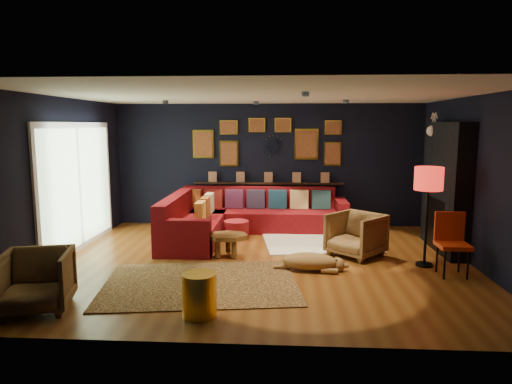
# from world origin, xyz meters

# --- Properties ---
(floor) EXTENTS (6.50, 6.50, 0.00)m
(floor) POSITION_xyz_m (0.00, 0.00, 0.00)
(floor) COLOR brown
(floor) RESTS_ON ground
(room_walls) EXTENTS (6.50, 6.50, 6.50)m
(room_walls) POSITION_xyz_m (0.00, 0.00, 1.59)
(room_walls) COLOR black
(room_walls) RESTS_ON ground
(sectional) EXTENTS (3.41, 2.69, 0.86)m
(sectional) POSITION_xyz_m (-0.61, 1.81, 0.32)
(sectional) COLOR maroon
(sectional) RESTS_ON ground
(ledge) EXTENTS (3.20, 0.12, 0.04)m
(ledge) POSITION_xyz_m (0.00, 2.68, 0.92)
(ledge) COLOR black
(ledge) RESTS_ON room_walls
(gallery_wall) EXTENTS (3.15, 0.04, 1.02)m
(gallery_wall) POSITION_xyz_m (-0.01, 2.72, 1.81)
(gallery_wall) COLOR gold
(gallery_wall) RESTS_ON room_walls
(sunburst_mirror) EXTENTS (0.47, 0.16, 0.47)m
(sunburst_mirror) POSITION_xyz_m (0.10, 2.72, 1.70)
(sunburst_mirror) COLOR silver
(sunburst_mirror) RESTS_ON room_walls
(fireplace) EXTENTS (0.31, 1.60, 2.20)m
(fireplace) POSITION_xyz_m (3.09, 0.90, 1.02)
(fireplace) COLOR black
(fireplace) RESTS_ON ground
(deer_head) EXTENTS (0.50, 0.28, 0.45)m
(deer_head) POSITION_xyz_m (3.14, 1.40, 2.05)
(deer_head) COLOR white
(deer_head) RESTS_ON fireplace
(sliding_door) EXTENTS (0.06, 2.80, 2.20)m
(sliding_door) POSITION_xyz_m (-3.22, 0.60, 1.10)
(sliding_door) COLOR white
(sliding_door) RESTS_ON ground
(ceiling_spots) EXTENTS (3.30, 2.50, 0.06)m
(ceiling_spots) POSITION_xyz_m (-0.00, 0.80, 2.56)
(ceiling_spots) COLOR black
(ceiling_spots) RESTS_ON room_walls
(shag_rug) EXTENTS (2.16, 1.70, 0.03)m
(shag_rug) POSITION_xyz_m (1.00, 1.17, 0.01)
(shag_rug) COLOR silver
(shag_rug) RESTS_ON ground
(leopard_rug) EXTENTS (2.84, 2.21, 0.01)m
(leopard_rug) POSITION_xyz_m (-0.80, -1.05, 0.01)
(leopard_rug) COLOR #B47D46
(leopard_rug) RESTS_ON ground
(coffee_table) EXTENTS (0.75, 0.58, 0.36)m
(coffee_table) POSITION_xyz_m (-0.60, 0.24, 0.31)
(coffee_table) COLOR brown
(coffee_table) RESTS_ON shag_rug
(pouf) EXTENTS (0.48, 0.48, 0.31)m
(pouf) POSITION_xyz_m (-0.57, 1.50, 0.18)
(pouf) COLOR maroon
(pouf) RESTS_ON shag_rug
(armchair_left) EXTENTS (0.91, 0.87, 0.78)m
(armchair_left) POSITION_xyz_m (-2.55, -2.05, 0.39)
(armchair_left) COLOR #BC894A
(armchair_left) RESTS_ON ground
(armchair_right) EXTENTS (1.06, 1.05, 0.79)m
(armchair_right) POSITION_xyz_m (1.52, 0.43, 0.40)
(armchair_right) COLOR #BC894A
(armchair_right) RESTS_ON ground
(gold_stool) EXTENTS (0.40, 0.40, 0.50)m
(gold_stool) POSITION_xyz_m (-0.62, -2.09, 0.25)
(gold_stool) COLOR gold
(gold_stool) RESTS_ON ground
(orange_chair) EXTENTS (0.43, 0.43, 0.91)m
(orange_chair) POSITION_xyz_m (2.75, -0.42, 0.53)
(orange_chair) COLOR black
(orange_chair) RESTS_ON ground
(floor_lamp) EXTENTS (0.42, 0.42, 1.53)m
(floor_lamp) POSITION_xyz_m (2.50, -0.05, 1.28)
(floor_lamp) COLOR black
(floor_lamp) RESTS_ON ground
(dog) EXTENTS (1.18, 0.66, 0.36)m
(dog) POSITION_xyz_m (0.72, -0.39, 0.19)
(dog) COLOR #B07F4B
(dog) RESTS_ON leopard_rug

